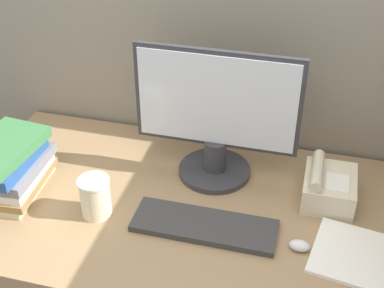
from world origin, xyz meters
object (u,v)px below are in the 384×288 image
(monitor, at_px, (216,121))
(desk_telephone, at_px, (328,187))
(coffee_cup, at_px, (95,197))
(book_stack, at_px, (5,167))
(mouse, at_px, (299,246))
(keyboard, at_px, (204,226))

(monitor, distance_m, desk_telephone, 0.40)
(monitor, xyz_separation_m, coffee_cup, (-0.30, -0.29, -0.14))
(coffee_cup, relative_size, book_stack, 0.43)
(book_stack, height_order, desk_telephone, book_stack)
(monitor, xyz_separation_m, book_stack, (-0.62, -0.26, -0.11))
(mouse, xyz_separation_m, book_stack, (-0.92, 0.03, 0.08))
(mouse, bearing_deg, desk_telephone, 75.75)
(monitor, relative_size, desk_telephone, 2.71)
(keyboard, relative_size, desk_telephone, 2.19)
(keyboard, xyz_separation_m, book_stack, (-0.65, 0.02, 0.08))
(mouse, bearing_deg, keyboard, 176.59)
(monitor, distance_m, keyboard, 0.34)
(coffee_cup, bearing_deg, desk_telephone, 20.18)
(coffee_cup, bearing_deg, monitor, 44.29)
(keyboard, bearing_deg, desk_telephone, 33.85)
(monitor, bearing_deg, mouse, -43.23)
(keyboard, bearing_deg, monitor, 96.55)
(coffee_cup, xyz_separation_m, book_stack, (-0.32, 0.03, 0.03))
(coffee_cup, xyz_separation_m, desk_telephone, (0.67, 0.25, -0.02))
(keyboard, xyz_separation_m, desk_telephone, (0.34, 0.23, 0.04))
(book_stack, relative_size, desk_telephone, 1.53)
(coffee_cup, distance_m, book_stack, 0.32)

